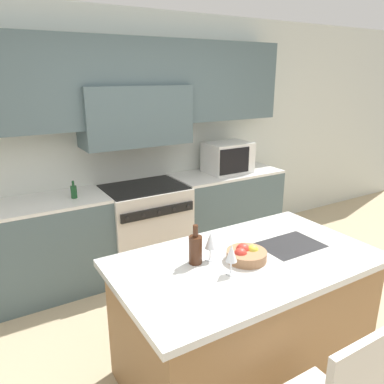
# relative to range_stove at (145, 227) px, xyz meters

# --- Properties ---
(ground_plane) EXTENTS (10.00, 10.00, 0.00)m
(ground_plane) POSITION_rel_range_stove_xyz_m (-0.00, -1.92, -0.46)
(ground_plane) COLOR tan
(back_cabinetry) EXTENTS (10.00, 0.46, 2.70)m
(back_cabinetry) POSITION_rel_range_stove_xyz_m (-0.00, 0.27, 1.13)
(back_cabinetry) COLOR silver
(back_cabinetry) RESTS_ON ground_plane
(back_counter) EXTENTS (3.50, 0.62, 0.93)m
(back_counter) POSITION_rel_range_stove_xyz_m (0.00, 0.02, 0.00)
(back_counter) COLOR #4C6066
(back_counter) RESTS_ON ground_plane
(range_stove) EXTENTS (0.86, 0.70, 0.93)m
(range_stove) POSITION_rel_range_stove_xyz_m (0.00, 0.00, 0.00)
(range_stove) COLOR beige
(range_stove) RESTS_ON ground_plane
(microwave) EXTENTS (0.52, 0.40, 0.36)m
(microwave) POSITION_rel_range_stove_xyz_m (1.10, 0.02, 0.65)
(microwave) COLOR silver
(microwave) RESTS_ON back_counter
(kitchen_island) EXTENTS (1.74, 1.01, 0.90)m
(kitchen_island) POSITION_rel_range_stove_xyz_m (-0.06, -1.79, -0.01)
(kitchen_island) COLOR olive
(kitchen_island) RESTS_ON ground_plane
(wine_bottle) EXTENTS (0.09, 0.09, 0.26)m
(wine_bottle) POSITION_rel_range_stove_xyz_m (-0.38, -1.66, 0.54)
(wine_bottle) COLOR #422314
(wine_bottle) RESTS_ON kitchen_island
(wine_glass_near) EXTENTS (0.07, 0.07, 0.19)m
(wine_glass_near) POSITION_rel_range_stove_xyz_m (-0.27, -1.89, 0.57)
(wine_glass_near) COLOR white
(wine_glass_near) RESTS_ON kitchen_island
(wine_glass_far) EXTENTS (0.07, 0.07, 0.19)m
(wine_glass_far) POSITION_rel_range_stove_xyz_m (-0.28, -1.68, 0.57)
(wine_glass_far) COLOR white
(wine_glass_far) RESTS_ON kitchen_island
(fruit_bowl) EXTENTS (0.26, 0.26, 0.10)m
(fruit_bowl) POSITION_rel_range_stove_xyz_m (-0.08, -1.80, 0.48)
(fruit_bowl) COLOR #996B47
(fruit_bowl) RESTS_ON kitchen_island
(oil_bottle_on_counter) EXTENTS (0.06, 0.06, 0.17)m
(oil_bottle_on_counter) POSITION_rel_range_stove_xyz_m (-0.73, -0.03, 0.53)
(oil_bottle_on_counter) COLOR #194723
(oil_bottle_on_counter) RESTS_ON back_counter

